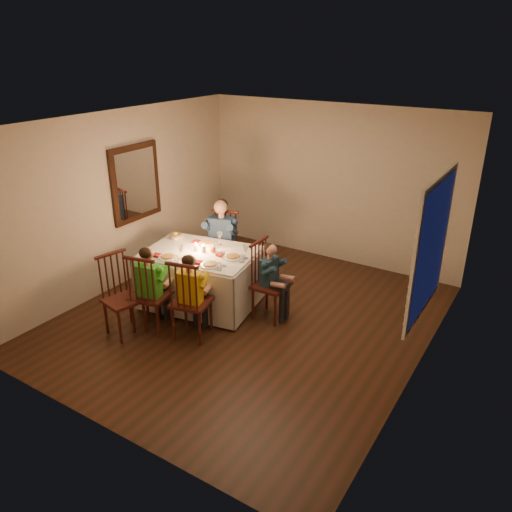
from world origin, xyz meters
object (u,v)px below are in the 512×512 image
Objects in this scene: adult at (223,279)px; child_green at (154,328)px; chair_adult at (223,279)px; chair_near_right at (193,335)px; child_teal at (271,317)px; child_yellow at (193,335)px; chair_near_left at (154,328)px; chair_extra at (127,332)px; serving_bowl at (176,237)px; chair_end at (271,317)px; dining_table at (201,267)px.

adult is 1.13× the size of child_green.
chair_adult is 1.00× the size of chair_near_right.
chair_near_right is 1.02× the size of child_teal.
child_green reaches higher than child_yellow.
chair_near_left reaches higher than chair_extra.
chair_near_left is at bearing -102.63° from child_green.
chair_near_right is at bearing 180.00° from child_yellow.
serving_bowl reaches higher than chair_adult.
chair_extra is at bearing 134.00° from chair_end.
serving_bowl is at bearing -140.91° from chair_adult.
dining_table is at bearing -110.02° from child_green.
child_green is (0.00, -0.00, 0.00)m from chair_near_left.
dining_table reaches higher than child_teal.
child_teal is at bearing -149.44° from chair_near_left.
chair_near_left is 0.00m from child_green.
serving_bowl reaches higher than dining_table.
child_green is at bearing 132.89° from child_teal.
dining_table is 1.30× the size of adult.
chair_extra is 0.34m from child_green.
adult is (-0.09, 1.67, 0.00)m from chair_near_left.
adult reaches higher than child_teal.
chair_extra is (-0.14, -1.93, 0.00)m from chair_adult.
child_yellow is at bearing -178.01° from chair_near_left.
chair_near_left is 0.57m from child_yellow.
child_green is (0.22, 0.26, 0.00)m from chair_extra.
chair_near_left reaches higher than child_teal.
child_green is at bearing -107.45° from dining_table.
dining_table is 1.06m from child_green.
chair_extra is at bearing 14.41° from child_yellow.
child_yellow is (0.77, 0.40, 0.00)m from chair_extra.
chair_extra is 0.82× the size of adult.
serving_bowl is (-0.40, -0.58, 0.83)m from adult.
child_green is at bearing 77.37° from chair_near_left.
dining_table is 1.59× the size of child_teal.
chair_end reaches higher than chair_extra.
chair_adult is 0.96× the size of child_yellow.
chair_adult is 1.67m from child_green.
dining_table is 1.56× the size of chair_adult.
chair_adult is 0.94× the size of child_green.
chair_extra is at bearing 36.73° from chair_near_left.
child_yellow reaches higher than chair_extra.
chair_end is at bearing -32.74° from chair_extra.
serving_bowl is at bearing -140.91° from adult.
adult is at bearing 8.91° from chair_extra.
child_yellow is at bearing -69.81° from dining_table.
dining_table is 0.69m from serving_bowl.
adult is at bearing -80.60° from chair_near_right.
chair_near_left is at bearing -102.84° from adult.
chair_adult reaches higher than chair_extra.
adult is 6.09× the size of serving_bowl.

